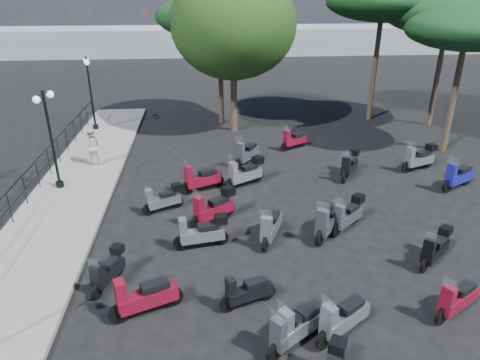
{
  "coord_description": "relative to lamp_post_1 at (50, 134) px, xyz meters",
  "views": [
    {
      "loc": [
        -1.55,
        -9.45,
        7.18
      ],
      "look_at": [
        -0.25,
        3.85,
        1.2
      ],
      "focal_mm": 32.0,
      "sensor_mm": 36.0,
      "label": 1
    }
  ],
  "objects": [
    {
      "name": "ground",
      "position": [
        7.06,
        -6.23,
        -2.3
      ],
      "size": [
        120.0,
        120.0,
        0.0
      ],
      "primitive_type": "plane",
      "color": "black",
      "rests_on": "ground"
    },
    {
      "name": "sidewalk",
      "position": [
        0.56,
        -3.23,
        -2.22
      ],
      "size": [
        3.0,
        30.0,
        0.15
      ],
      "primitive_type": "cube",
      "color": "slate",
      "rests_on": "ground"
    },
    {
      "name": "lamp_post_1",
      "position": [
        0.0,
        0.0,
        0.0
      ],
      "size": [
        0.48,
        1.08,
        3.76
      ],
      "rotation": [
        0.0,
        0.0,
        -0.26
      ],
      "color": "black",
      "rests_on": "sidewalk"
    },
    {
      "name": "lamp_post_2",
      "position": [
        -0.21,
        7.65,
        0.06
      ],
      "size": [
        0.51,
        1.11,
        3.87
      ],
      "rotation": [
        0.0,
        0.0,
        0.27
      ],
      "color": "black",
      "rests_on": "sidewalk"
    },
    {
      "name": "pedestrian_far",
      "position": [
        0.82,
        2.31,
        -1.34
      ],
      "size": [
        0.8,
        0.63,
        1.62
      ],
      "primitive_type": "imported",
      "rotation": [
        0.0,
        0.0,
        3.16
      ],
      "color": "beige",
      "rests_on": "sidewalk"
    },
    {
      "name": "scooter_2",
      "position": [
        2.96,
        -6.17,
        -1.85
      ],
      "size": [
        0.74,
        1.42,
        1.18
      ],
      "rotation": [
        0.0,
        0.0,
        2.77
      ],
      "color": "black",
      "rests_on": "ground"
    },
    {
      "name": "scooter_3",
      "position": [
        5.43,
        -4.59,
        -1.79
      ],
      "size": [
        1.69,
        0.58,
        1.35
      ],
      "rotation": [
        0.0,
        0.0,
        1.73
      ],
      "color": "black",
      "rests_on": "ground"
    },
    {
      "name": "scooter_4",
      "position": [
        4.13,
        -2.12,
        -1.84
      ],
      "size": [
        1.41,
        0.87,
        1.22
      ],
      "rotation": [
        0.0,
        0.0,
        2.05
      ],
      "color": "black",
      "rests_on": "ground"
    },
    {
      "name": "scooter_5",
      "position": [
        5.48,
        -0.61,
        -1.79
      ],
      "size": [
        1.7,
        0.95,
        1.45
      ],
      "rotation": [
        0.0,
        0.0,
        2.0
      ],
      "color": "black",
      "rests_on": "ground"
    },
    {
      "name": "scooter_8",
      "position": [
        6.49,
        -7.33,
        -1.88
      ],
      "size": [
        1.45,
        0.7,
        1.2
      ],
      "rotation": [
        0.0,
        0.0,
        1.91
      ],
      "color": "black",
      "rests_on": "ground"
    },
    {
      "name": "scooter_9",
      "position": [
        4.03,
        -7.4,
        -1.79
      ],
      "size": [
        1.74,
        0.9,
        1.45
      ],
      "rotation": [
        0.0,
        0.0,
        1.95
      ],
      "color": "black",
      "rests_on": "ground"
    },
    {
      "name": "scooter_10",
      "position": [
        5.85,
        -3.12,
        -1.74
      ],
      "size": [
        1.57,
        1.26,
        1.47
      ],
      "rotation": [
        0.0,
        0.0,
        2.21
      ],
      "color": "black",
      "rests_on": "ground"
    },
    {
      "name": "scooter_11",
      "position": [
        7.52,
        1.95,
        -1.78
      ],
      "size": [
        1.24,
        1.56,
        1.49
      ],
      "rotation": [
        0.0,
        0.0,
        2.49
      ],
      "color": "black",
      "rests_on": "ground"
    },
    {
      "name": "scooter_13",
      "position": [
        7.3,
        -8.72,
        -1.84
      ],
      "size": [
        1.31,
        1.19,
        1.33
      ],
      "rotation": [
        0.0,
        0.0,
        2.3
      ],
      "color": "black",
      "rests_on": "ground"
    },
    {
      "name": "scooter_14",
      "position": [
        8.49,
        -8.53,
        -1.81
      ],
      "size": [
        1.51,
        1.08,
        1.39
      ],
      "rotation": [
        0.0,
        0.0,
        2.16
      ],
      "color": "black",
      "rests_on": "ground"
    },
    {
      "name": "scooter_15",
      "position": [
        9.39,
        -4.31,
        -1.78
      ],
      "size": [
        1.23,
        1.56,
        1.49
      ],
      "rotation": [
        0.0,
        0.0,
        2.5
      ],
      "color": "black",
      "rests_on": "ground"
    },
    {
      "name": "scooter_16",
      "position": [
        7.55,
        -4.43,
        -1.81
      ],
      "size": [
        0.9,
        1.64,
        1.39
      ],
      "rotation": [
        0.0,
        0.0,
        2.72
      ],
      "color": "black",
      "rests_on": "ground"
    },
    {
      "name": "scooter_17",
      "position": [
        7.21,
        -0.29,
        -1.75
      ],
      "size": [
        1.62,
        1.13,
        1.45
      ],
      "rotation": [
        0.0,
        0.0,
        2.12
      ],
      "color": "black",
      "rests_on": "ground"
    },
    {
      "name": "scooter_20",
      "position": [
        11.41,
        -8.13,
        -1.85
      ],
      "size": [
        1.46,
        0.92,
        1.29
      ],
      "rotation": [
        0.0,
        0.0,
        2.08
      ],
      "color": "black",
      "rests_on": "ground"
    },
    {
      "name": "scooter_21",
      "position": [
        10.14,
        -3.95,
        -1.79
      ],
      "size": [
        1.38,
        1.23,
        1.35
      ],
      "rotation": [
        0.0,
        0.0,
        2.28
      ],
      "color": "black",
      "rests_on": "ground"
    },
    {
      "name": "scooter_22",
      "position": [
        11.59,
        0.14,
        -1.77
      ],
      "size": [
        1.14,
        1.52,
        1.39
      ],
      "rotation": [
        0.0,
        0.0,
        2.54
      ],
      "color": "black",
      "rests_on": "ground"
    },
    {
      "name": "scooter_23",
      "position": [
        10.04,
        3.77,
        -1.84
      ],
      "size": [
        1.47,
        0.96,
        1.31
      ],
      "rotation": [
        0.0,
        0.0,
        2.1
      ],
      "color": "black",
      "rests_on": "ground"
    },
    {
      "name": "scooter_27",
      "position": [
        11.99,
        -6.05,
        -1.82
      ],
      "size": [
        1.33,
        1.13,
        1.27
      ],
      "rotation": [
        0.0,
        0.0,
        2.25
      ],
      "color": "black",
      "rests_on": "ground"
    },
    {
      "name": "scooter_28",
      "position": [
        15.43,
        -1.36,
        -1.79
      ],
      "size": [
        1.69,
        1.03,
        1.47
      ],
      "rotation": [
        0.0,
        0.0,
        2.06
      ],
      "color": "black",
      "rests_on": "ground"
    },
    {
      "name": "scooter_29",
      "position": [
        14.82,
        0.6,
        -1.76
      ],
      "size": [
        1.72,
        0.9,
        1.43
      ],
      "rotation": [
        0.0,
        0.0,
        1.94
      ],
      "color": "black",
      "rests_on": "ground"
    },
    {
      "name": "scooter_30",
      "position": [
        7.54,
        -8.6,
        -1.81
      ],
      "size": [
        1.51,
        1.08,
        1.39
      ],
      "rotation": [
        0.0,
        0.0,
        2.16
      ],
      "color": "black",
      "rests_on": "ground"
    },
    {
      "name": "broadleaf_tree",
      "position": [
        7.39,
        7.08,
        3.23
      ],
      "size": [
        6.39,
        6.39,
        8.25
      ],
      "color": "#38281E",
      "rests_on": "ground"
    },
    {
      "name": "pine_0",
      "position": [
        15.66,
        8.52,
        4.26
      ],
      "size": [
        6.18,
        6.18,
        7.66
      ],
      "color": "#38281E",
      "rests_on": "ground"
    },
    {
      "name": "pine_1",
      "position": [
        18.7,
        7.05,
        3.73
      ],
      "size": [
        6.7,
        6.7,
        7.21
      ],
      "color": "#38281E",
      "rests_on": "ground"
    },
    {
      "name": "pine_2",
      "position": [
        6.79,
        8.65,
        3.54
      ],
      "size": [
        6.88,
        6.88,
        7.05
      ],
      "color": "#38281E",
      "rests_on": "ground"
    },
    {
      "name": "pine_3",
      "position": [
        17.24,
        2.86,
        3.28
      ],
      "size": [
        5.29,
        5.29,
        6.52
      ],
      "color": "#38281E",
      "rests_on": "ground"
    },
    {
      "name": "distant_hills",
      "position": [
        7.06,
        38.77,
        -0.8
      ],
      "size": [
        70.0,
        8.0,
        3.0
      ],
      "primitive_type": "cube",
      "color": "gray",
      "rests_on": "ground"
    }
  ]
}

